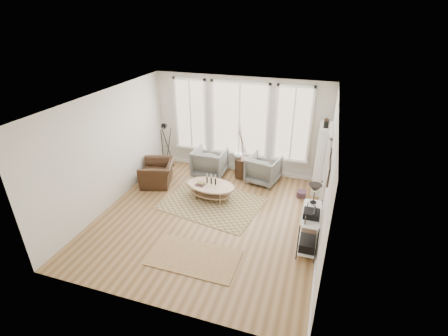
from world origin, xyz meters
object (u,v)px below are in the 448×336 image
(bookcase, at_px, (321,158))
(armchair_left, at_px, (210,162))
(armchair_right, at_px, (264,169))
(low_shelf, at_px, (310,225))
(side_table, at_px, (242,152))
(coffee_table, at_px, (210,188))
(accent_chair, at_px, (158,173))

(bookcase, xyz_separation_m, armchair_left, (-3.17, -0.10, -0.52))
(armchair_left, xyz_separation_m, armchair_right, (1.62, 0.08, -0.03))
(low_shelf, xyz_separation_m, side_table, (-2.17, 2.59, 0.31))
(armchair_right, bearing_deg, bookcase, -167.03)
(coffee_table, xyz_separation_m, side_table, (0.47, 1.43, 0.50))
(low_shelf, relative_size, accent_chair, 1.26)
(bookcase, height_order, coffee_table, bookcase)
(coffee_table, height_order, armchair_left, armchair_left)
(armchair_left, bearing_deg, low_shelf, 142.37)
(bookcase, bearing_deg, low_shelf, -91.28)
(bookcase, relative_size, coffee_table, 1.50)
(armchair_left, bearing_deg, side_table, -170.01)
(coffee_table, xyz_separation_m, armchair_left, (-0.47, 1.27, 0.11))
(coffee_table, bearing_deg, armchair_right, 49.37)
(bookcase, xyz_separation_m, armchair_right, (-1.55, -0.02, -0.55))
(bookcase, relative_size, armchair_left, 2.17)
(armchair_left, bearing_deg, accent_chair, 37.59)
(side_table, bearing_deg, bookcase, -1.68)
(low_shelf, distance_m, accent_chair, 4.61)
(low_shelf, xyz_separation_m, coffee_table, (-2.64, 1.16, -0.19))
(coffee_table, bearing_deg, bookcase, 26.78)
(low_shelf, relative_size, armchair_left, 1.38)
(low_shelf, height_order, armchair_left, low_shelf)
(accent_chair, bearing_deg, low_shelf, 53.94)
(low_shelf, bearing_deg, armchair_right, 120.76)
(bookcase, xyz_separation_m, accent_chair, (-4.43, -1.05, -0.62))
(low_shelf, relative_size, coffee_table, 0.95)
(side_table, bearing_deg, coffee_table, -108.23)
(bookcase, relative_size, accent_chair, 2.00)
(low_shelf, bearing_deg, coffee_table, 156.35)
(armchair_right, bearing_deg, coffee_table, 61.68)
(low_shelf, distance_m, side_table, 3.39)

